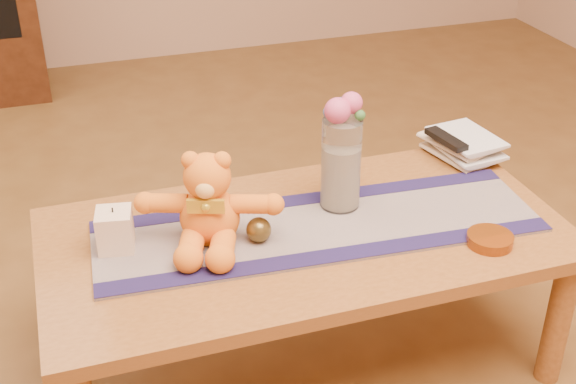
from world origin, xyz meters
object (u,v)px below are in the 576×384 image
object	(u,v)px
pillar_candle	(115,230)
glass_vase	(341,164)
tv_remote	(446,139)
amber_dish	(490,240)
book_bottom	(442,159)
teddy_bear	(209,199)
bronze_ball	(259,230)

from	to	relation	value
pillar_candle	glass_vase	size ratio (longest dim) A/B	0.41
glass_vase	tv_remote	world-z (taller)	glass_vase
amber_dish	tv_remote	bearing A→B (deg)	76.76
book_bottom	teddy_bear	bearing A→B (deg)	-178.20
teddy_bear	glass_vase	size ratio (longest dim) A/B	1.37
pillar_candle	book_bottom	world-z (taller)	pillar_candle
pillar_candle	tv_remote	size ratio (longest dim) A/B	0.67
bronze_ball	glass_vase	bearing A→B (deg)	21.27
teddy_bear	amber_dish	size ratio (longest dim) A/B	2.94
bronze_ball	tv_remote	size ratio (longest dim) A/B	0.41
book_bottom	amber_dish	bearing A→B (deg)	-115.81
glass_vase	amber_dish	xyz separation A→B (m)	(0.30, -0.30, -0.12)
bronze_ball	tv_remote	world-z (taller)	tv_remote
book_bottom	tv_remote	size ratio (longest dim) A/B	1.39
book_bottom	tv_remote	world-z (taller)	tv_remote
teddy_bear	bronze_ball	size ratio (longest dim) A/B	5.39
tv_remote	amber_dish	size ratio (longest dim) A/B	1.32
teddy_bear	pillar_candle	xyz separation A→B (m)	(-0.24, 0.03, -0.07)
bronze_ball	book_bottom	world-z (taller)	bronze_ball
glass_vase	book_bottom	bearing A→B (deg)	20.86
glass_vase	bronze_ball	size ratio (longest dim) A/B	3.95
teddy_bear	book_bottom	distance (m)	0.82
bronze_ball	amber_dish	size ratio (longest dim) A/B	0.55
book_bottom	tv_remote	xyz separation A→B (m)	(0.00, -0.01, 0.07)
teddy_bear	glass_vase	world-z (taller)	glass_vase
pillar_candle	amber_dish	world-z (taller)	pillar_candle
glass_vase	bronze_ball	xyz separation A→B (m)	(-0.27, -0.10, -0.10)
pillar_candle	teddy_bear	bearing A→B (deg)	-8.06
teddy_bear	pillar_candle	world-z (taller)	teddy_bear
teddy_bear	book_bottom	bearing A→B (deg)	34.41
teddy_bear	tv_remote	size ratio (longest dim) A/B	2.22
pillar_candle	book_bottom	bearing A→B (deg)	9.68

